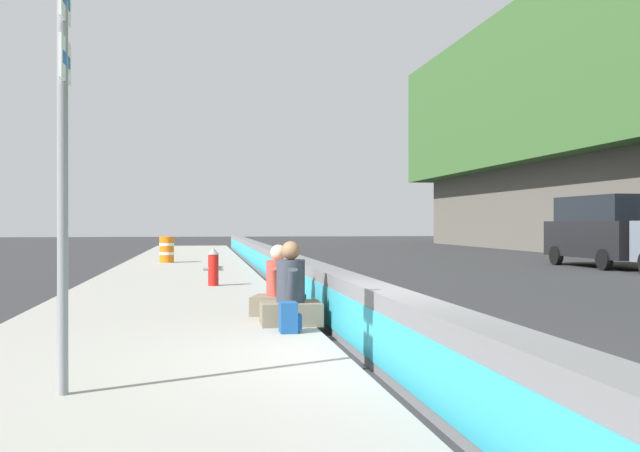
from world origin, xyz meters
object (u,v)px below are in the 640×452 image
at_px(construction_barrel, 167,249).
at_px(parked_car_fourth, 603,230).
at_px(seated_person_foreground, 291,298).
at_px(route_sign_post, 63,147).
at_px(fire_hydrant, 213,266).
at_px(backpack, 289,318).
at_px(seated_person_middle, 278,293).

relative_size(construction_barrel, parked_car_fourth, 0.19).
bearing_deg(parked_car_fourth, seated_person_foreground, 136.89).
bearing_deg(route_sign_post, construction_barrel, 0.36).
bearing_deg(fire_hydrant, seated_person_foreground, -171.56).
distance_m(route_sign_post, seated_person_foreground, 4.90).
relative_size(route_sign_post, backpack, 9.00).
xyz_separation_m(backpack, parked_car_fourth, (14.64, -13.10, 1.02)).
height_order(fire_hydrant, parked_car_fourth, parked_car_fourth).
distance_m(route_sign_post, construction_barrel, 20.96).
relative_size(backpack, parked_car_fourth, 0.08).
bearing_deg(fire_hydrant, backpack, -173.30).
xyz_separation_m(seated_person_foreground, parked_car_fourth, (13.87, -12.98, 0.84)).
distance_m(seated_person_foreground, construction_barrel, 17.17).
bearing_deg(construction_barrel, fire_hydrant, -171.54).
relative_size(route_sign_post, seated_person_middle, 3.27).
bearing_deg(backpack, fire_hydrant, 6.70).
height_order(fire_hydrant, seated_person_middle, seated_person_middle).
xyz_separation_m(fire_hydrant, seated_person_middle, (-5.54, -0.93, -0.10)).
distance_m(seated_person_middle, parked_car_fourth, 18.26).
distance_m(seated_person_foreground, backpack, 0.80).
bearing_deg(route_sign_post, seated_person_middle, -24.85).
height_order(seated_person_middle, parked_car_fourth, parked_car_fourth).
distance_m(fire_hydrant, parked_car_fourth, 15.74).
distance_m(backpack, construction_barrel, 17.92).
relative_size(fire_hydrant, seated_person_middle, 0.80).
relative_size(seated_person_foreground, parked_car_fourth, 0.23).
bearing_deg(fire_hydrant, parked_car_fourth, -62.71).
height_order(seated_person_foreground, construction_barrel, seated_person_foreground).
relative_size(route_sign_post, parked_car_fourth, 0.70).
height_order(seated_person_foreground, parked_car_fourth, parked_car_fourth).
bearing_deg(construction_barrel, parked_car_fourth, -101.36).
bearing_deg(route_sign_post, fire_hydrant, -7.56).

